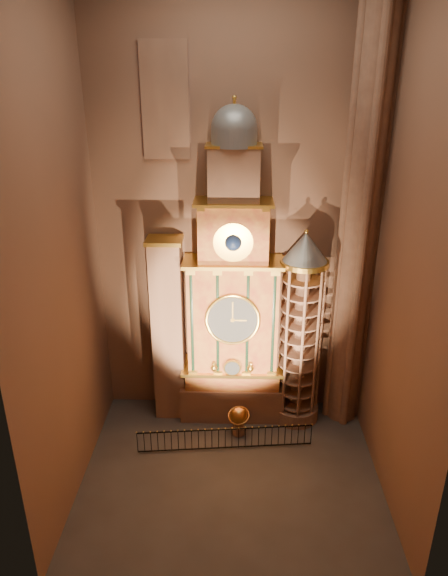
{
  "coord_description": "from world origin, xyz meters",
  "views": [
    {
      "loc": [
        0.18,
        -19.05,
        17.69
      ],
      "look_at": [
        -0.4,
        3.0,
        8.43
      ],
      "focal_mm": 32.0,
      "sensor_mm": 36.0,
      "label": 1
    }
  ],
  "objects_px": {
    "portrait_tower": "(168,330)",
    "iron_railing": "(225,439)",
    "astronomical_clock": "(233,305)",
    "stair_turret": "(300,332)",
    "celestial_globe": "(239,418)"
  },
  "relations": [
    {
      "from": "portrait_tower",
      "to": "iron_railing",
      "type": "xyz_separation_m",
      "value": [
        3.09,
        -3.13,
        -4.49
      ]
    },
    {
      "from": "astronomical_clock",
      "to": "portrait_tower",
      "type": "xyz_separation_m",
      "value": [
        -3.4,
        0.02,
        -1.53
      ]
    },
    {
      "from": "celestial_globe",
      "to": "iron_railing",
      "type": "distance_m",
      "value": 1.44
    },
    {
      "from": "portrait_tower",
      "to": "celestial_globe",
      "type": "distance_m",
      "value": 5.93
    },
    {
      "from": "astronomical_clock",
      "to": "stair_turret",
      "type": "distance_m",
      "value": 3.78
    },
    {
      "from": "iron_railing",
      "to": "portrait_tower",
      "type": "bearing_deg",
      "value": 134.61
    },
    {
      "from": "astronomical_clock",
      "to": "stair_turret",
      "type": "xyz_separation_m",
      "value": [
        3.5,
        -0.26,
        -1.41
      ]
    },
    {
      "from": "astronomical_clock",
      "to": "stair_turret",
      "type": "height_order",
      "value": "astronomical_clock"
    },
    {
      "from": "stair_turret",
      "to": "celestial_globe",
      "type": "bearing_deg",
      "value": -152.59
    },
    {
      "from": "astronomical_clock",
      "to": "iron_railing",
      "type": "distance_m",
      "value": 6.79
    },
    {
      "from": "portrait_tower",
      "to": "celestial_globe",
      "type": "xyz_separation_m",
      "value": [
        3.76,
        -1.91,
        -4.16
      ]
    },
    {
      "from": "portrait_tower",
      "to": "stair_turret",
      "type": "relative_size",
      "value": 0.94
    },
    {
      "from": "portrait_tower",
      "to": "iron_railing",
      "type": "relative_size",
      "value": 1.16
    },
    {
      "from": "celestial_globe",
      "to": "iron_railing",
      "type": "relative_size",
      "value": 0.19
    },
    {
      "from": "portrait_tower",
      "to": "iron_railing",
      "type": "distance_m",
      "value": 6.29
    }
  ]
}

